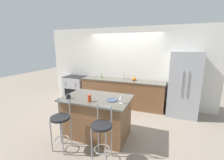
% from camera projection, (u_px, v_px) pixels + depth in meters
% --- Properties ---
extents(ground_plane, '(18.00, 18.00, 0.00)m').
position_uv_depth(ground_plane, '(118.00, 109.00, 5.02)').
color(ground_plane, gray).
extents(wall_back, '(6.00, 0.07, 2.70)m').
position_uv_depth(wall_back, '(125.00, 67.00, 5.34)').
color(wall_back, silver).
rests_on(wall_back, ground_plane).
extents(back_counter, '(2.88, 0.65, 0.94)m').
position_uv_depth(back_counter, '(122.00, 93.00, 5.25)').
color(back_counter, brown).
rests_on(back_counter, ground_plane).
extents(sink_faucet, '(0.02, 0.13, 0.22)m').
position_uv_depth(sink_faucet, '(124.00, 75.00, 5.29)').
color(sink_faucet, '#ADAFB5').
rests_on(sink_faucet, back_counter).
extents(kitchen_island, '(1.53, 0.98, 0.93)m').
position_uv_depth(kitchen_island, '(97.00, 116.00, 3.49)').
color(kitchen_island, brown).
rests_on(kitchen_island, ground_plane).
extents(refrigerator, '(0.84, 0.73, 1.92)m').
position_uv_depth(refrigerator, '(183.00, 84.00, 4.42)').
color(refrigerator, '#ADAFB5').
rests_on(refrigerator, ground_plane).
extents(oven_range, '(0.79, 0.63, 0.92)m').
position_uv_depth(oven_range, '(75.00, 88.00, 5.90)').
color(oven_range, '#B7B7BC').
rests_on(oven_range, ground_plane).
extents(bar_stool_near, '(0.38, 0.38, 1.04)m').
position_uv_depth(bar_stool_near, '(61.00, 123.00, 2.96)').
color(bar_stool_near, '#99999E').
rests_on(bar_stool_near, ground_plane).
extents(bar_stool_far, '(0.38, 0.38, 1.04)m').
position_uv_depth(bar_stool_far, '(102.00, 131.00, 2.68)').
color(bar_stool_far, '#99999E').
rests_on(bar_stool_far, ground_plane).
extents(dinner_plate, '(0.24, 0.24, 0.02)m').
position_uv_depth(dinner_plate, '(112.00, 100.00, 3.20)').
color(dinner_plate, '#425170').
rests_on(dinner_plate, kitchen_island).
extents(wine_glass, '(0.06, 0.06, 0.19)m').
position_uv_depth(wine_glass, '(121.00, 97.00, 3.00)').
color(wine_glass, white).
rests_on(wine_glass, kitchen_island).
extents(coffee_mug, '(0.12, 0.09, 0.10)m').
position_uv_depth(coffee_mug, '(68.00, 96.00, 3.30)').
color(coffee_mug, '#232326').
rests_on(coffee_mug, kitchen_island).
extents(tumbler_cup, '(0.08, 0.08, 0.15)m').
position_uv_depth(tumbler_cup, '(89.00, 98.00, 3.12)').
color(tumbler_cup, red).
rests_on(tumbler_cup, kitchen_island).
extents(pumpkin_decoration, '(0.16, 0.16, 0.15)m').
position_uv_depth(pumpkin_decoration, '(134.00, 79.00, 4.98)').
color(pumpkin_decoration, orange).
rests_on(pumpkin_decoration, back_counter).
extents(soap_bottle, '(0.05, 0.05, 0.15)m').
position_uv_depth(soap_bottle, '(102.00, 76.00, 5.42)').
color(soap_bottle, '#89B260').
rests_on(soap_bottle, back_counter).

